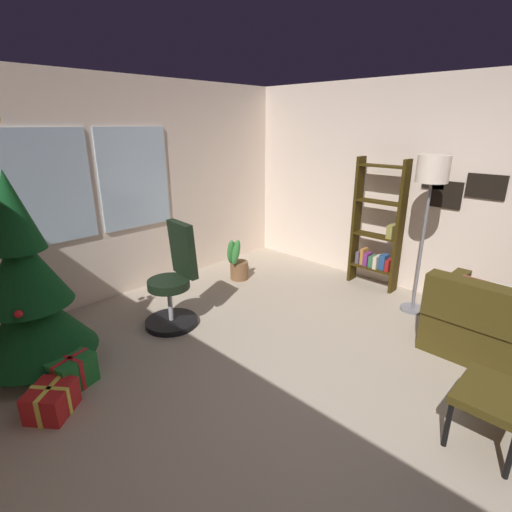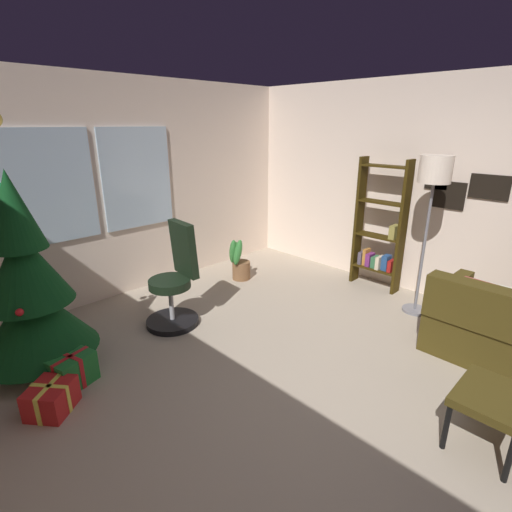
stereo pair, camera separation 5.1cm
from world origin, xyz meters
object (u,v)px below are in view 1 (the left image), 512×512
object	(u,v)px
gift_box_green	(72,372)
office_chair	(174,286)
footstool	(493,398)
holiday_tree	(28,293)
gift_box_red	(51,401)
bookshelf	(377,232)
potted_plant	(237,263)
floor_lamp	(431,183)

from	to	relation	value
gift_box_green	office_chair	distance (m)	1.28
footstool	holiday_tree	distance (m)	3.59
gift_box_red	office_chair	xyz separation A→B (m)	(1.46, 0.49, 0.33)
office_chair	bookshelf	bearing A→B (deg)	-22.90
gift_box_green	potted_plant	distance (m)	2.63
gift_box_red	gift_box_green	xyz separation A→B (m)	(0.24, 0.21, 0.02)
footstool	floor_lamp	size ratio (longest dim) A/B	0.29
office_chair	bookshelf	world-z (taller)	bookshelf
footstool	bookshelf	size ratio (longest dim) A/B	0.31
holiday_tree	potted_plant	distance (m)	2.68
holiday_tree	gift_box_red	distance (m)	0.93
footstool	bookshelf	bearing A→B (deg)	44.09
footstool	office_chair	world-z (taller)	office_chair
gift_box_green	bookshelf	xyz separation A→B (m)	(3.65, -0.75, 0.61)
gift_box_red	bookshelf	size ratio (longest dim) A/B	0.25
gift_box_red	potted_plant	distance (m)	2.93
bookshelf	gift_box_green	bearing A→B (deg)	168.39
bookshelf	office_chair	bearing A→B (deg)	157.10
gift_box_green	bookshelf	size ratio (longest dim) A/B	0.23
gift_box_green	footstool	bearing A→B (deg)	-56.85
holiday_tree	gift_box_green	xyz separation A→B (m)	(0.09, -0.46, -0.60)
gift_box_red	office_chair	bearing A→B (deg)	18.57
footstool	potted_plant	world-z (taller)	potted_plant
holiday_tree	gift_box_green	distance (m)	0.76
office_chair	bookshelf	size ratio (longest dim) A/B	0.66
gift_box_red	floor_lamp	xyz separation A→B (m)	(3.55, -1.24, 1.37)
bookshelf	potted_plant	bearing A→B (deg)	127.38
office_chair	floor_lamp	xyz separation A→B (m)	(2.10, -1.73, 1.04)
gift_box_red	bookshelf	distance (m)	3.98
gift_box_green	office_chair	bearing A→B (deg)	12.85
gift_box_green	floor_lamp	size ratio (longest dim) A/B	0.22
floor_lamp	bookshelf	bearing A→B (deg)	64.58
office_chair	potted_plant	xyz separation A→B (m)	(1.32, 0.43, -0.20)
holiday_tree	gift_box_red	bearing A→B (deg)	-102.59
holiday_tree	gift_box_red	world-z (taller)	holiday_tree
footstool	potted_plant	size ratio (longest dim) A/B	0.84
footstool	floor_lamp	distance (m)	2.28
holiday_tree	office_chair	size ratio (longest dim) A/B	1.94
potted_plant	footstool	bearing A→B (deg)	-103.83
holiday_tree	bookshelf	distance (m)	3.93
holiday_tree	potted_plant	bearing A→B (deg)	5.48
footstool	office_chair	xyz separation A→B (m)	(-0.50, 2.90, 0.08)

